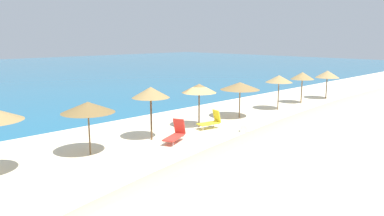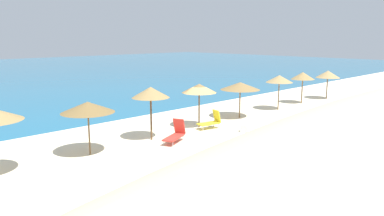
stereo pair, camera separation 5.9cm
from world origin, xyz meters
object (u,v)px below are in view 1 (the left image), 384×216
Objects in this scene: beach_umbrella_4 at (199,88)px; cooler_box at (245,128)px; beach_umbrella_8 at (327,74)px; beach_umbrella_7 at (302,76)px; lounge_chair_1 at (211,121)px; lounge_chair_2 at (176,134)px; beach_umbrella_2 at (88,107)px; beach_umbrella_3 at (151,93)px; beach_umbrella_6 at (279,79)px; beach_umbrella_5 at (240,86)px.

cooler_box is (1.08, -2.69, -2.19)m from beach_umbrella_4.
beach_umbrella_8 is at bearing 8.35° from cooler_box.
beach_umbrella_8 is at bearing -6.03° from beach_umbrella_7.
lounge_chair_2 reaches higher than lounge_chair_1.
beach_umbrella_2 is 0.88× the size of beach_umbrella_3.
lounge_chair_2 is (-11.44, -1.05, -1.91)m from beach_umbrella_6.
beach_umbrella_4 is at bearing 34.45° from lounge_chair_1.
beach_umbrella_7 is (19.53, 0.00, 0.03)m from beach_umbrella_2.
beach_umbrella_6 is (4.33, -0.29, 0.16)m from beach_umbrella_5.
beach_umbrella_3 is 7.75m from beach_umbrella_5.
beach_umbrella_4 is 1.03× the size of beach_umbrella_7.
beach_umbrella_5 is 1.06× the size of beach_umbrella_8.
beach_umbrella_8 reaches higher than lounge_chair_1.
beach_umbrella_7 is 3.70m from beach_umbrella_8.
beach_umbrella_4 reaches higher than beach_umbrella_5.
lounge_chair_2 is (-15.22, -1.22, -1.85)m from beach_umbrella_7.
beach_umbrella_8 is (7.46, -0.22, -0.15)m from beach_umbrella_6.
beach_umbrella_2 is 15.75m from beach_umbrella_6.
beach_umbrella_4 is at bearing 2.12° from beach_umbrella_3.
beach_umbrella_6 is 7.86m from cooler_box.
beach_umbrella_5 is at bearing -102.87° from lounge_chair_2.
beach_umbrella_5 is at bearing 176.23° from beach_umbrella_6.
beach_umbrella_2 reaches higher than beach_umbrella_5.
beach_umbrella_7 reaches higher than beach_umbrella_2.
beach_umbrella_2 is at bearing -178.83° from beach_umbrella_4.
beach_umbrella_6 is at bearing -0.59° from beach_umbrella_2.
lounge_chair_1 is 0.84× the size of lounge_chair_2.
beach_umbrella_3 is 4.65m from lounge_chair_1.
lounge_chair_1 is (-7.96, -0.41, -1.89)m from beach_umbrella_6.
beach_umbrella_5 is 1.03× the size of beach_umbrella_7.
beach_umbrella_7 reaches higher than beach_umbrella_5.
beach_umbrella_2 is at bearing -179.99° from beach_umbrella_7.
beach_umbrella_5 reaches higher than cooler_box.
lounge_chair_2 is at bearing -177.48° from beach_umbrella_8.
beach_umbrella_7 is 11.90m from lounge_chair_1.
beach_umbrella_5 is (7.74, 0.11, -0.38)m from beach_umbrella_3.
beach_umbrella_4 is 3.98m from lounge_chair_2.
beach_umbrella_3 is 12.07m from beach_umbrella_6.
lounge_chair_1 is at bearing -179.31° from beach_umbrella_8.
cooler_box is (4.89, -2.55, -2.35)m from beach_umbrella_3.
beach_umbrella_5 is 11.80m from beach_umbrella_8.
beach_umbrella_7 is 1.45× the size of lounge_chair_2.
lounge_chair_1 is at bearing -67.37° from beach_umbrella_4.
beach_umbrella_6 is 5.67× the size of cooler_box.
beach_umbrella_7 is (12.04, -0.15, -0.11)m from beach_umbrella_4.
beach_umbrella_4 is (7.49, 0.15, 0.14)m from beach_umbrella_2.
lounge_chair_1 is (-3.63, -0.69, -1.73)m from beach_umbrella_5.
beach_umbrella_4 is 12.04m from beach_umbrella_7.
beach_umbrella_8 is at bearing -111.03° from lounge_chair_2.
beach_umbrella_3 is 19.54m from beach_umbrella_8.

